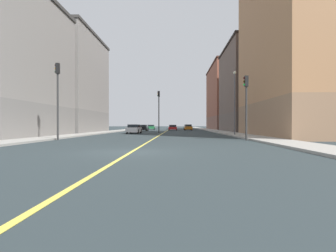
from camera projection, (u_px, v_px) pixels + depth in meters
name	position (u px, v px, depth m)	size (l,w,h in m)	color
ground_plane	(132.00, 152.00, 13.89)	(400.00, 400.00, 0.00)	#2A3537
sidewalk_left	(212.00, 130.00, 62.53)	(2.85, 168.00, 0.15)	#9E9B93
sidewalk_right	(123.00, 130.00, 63.19)	(2.85, 168.00, 0.15)	#9E9B93
lane_center_stripe	(167.00, 131.00, 62.86)	(0.16, 154.00, 0.01)	#E5D14C
building_left_near	(305.00, 29.00, 31.95)	(11.00, 19.91, 24.07)	#8F6B4F
building_left_mid	(255.00, 89.00, 52.66)	(11.00, 18.18, 15.87)	brown
building_left_far	(231.00, 98.00, 76.54)	(11.00, 24.29, 17.00)	brown
building_right_midblock	(65.00, 84.00, 47.44)	(11.00, 17.55, 16.26)	slate
traffic_light_left_near	(246.00, 98.00, 23.78)	(0.40, 0.32, 5.42)	#2D2D2D
traffic_light_right_near	(58.00, 91.00, 24.31)	(0.40, 0.32, 6.59)	#2D2D2D
traffic_light_median_far	(159.00, 106.00, 45.41)	(0.40, 0.32, 6.70)	#2D2D2D
street_lamp_left_near	(235.00, 96.00, 33.59)	(0.36, 0.36, 7.49)	#4C4C51
car_black	(143.00, 128.00, 59.41)	(1.99, 4.61, 1.29)	black
car_white	(134.00, 129.00, 43.04)	(1.91, 4.23, 1.35)	white
car_orange	(188.00, 127.00, 67.44)	(1.93, 4.57, 1.35)	orange
car_red	(173.00, 128.00, 66.03)	(1.97, 4.17, 1.27)	red
car_green	(151.00, 127.00, 76.17)	(1.95, 4.23, 1.28)	#1E6B38
car_teal	(187.00, 127.00, 77.38)	(1.89, 3.97, 1.33)	#196670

